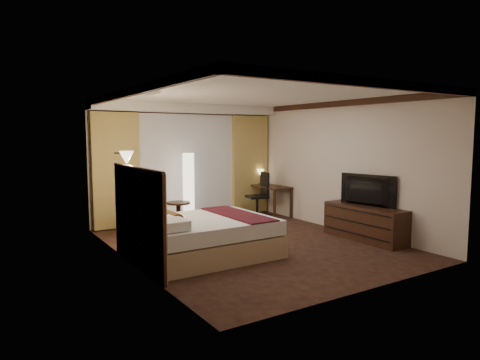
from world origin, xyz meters
TOP-DOWN VIEW (x-y plane):
  - floor at (0.00, 0.00)m, footprint 4.50×5.50m
  - ceiling at (0.00, 0.00)m, footprint 4.50×5.50m
  - back_wall at (0.00, 2.75)m, footprint 4.50×0.02m
  - left_wall at (-2.25, 0.00)m, footprint 0.02×5.50m
  - right_wall at (2.25, 0.00)m, footprint 0.02×5.50m
  - crown_molding at (0.00, 0.00)m, footprint 4.50×5.50m
  - soffit at (0.00, 2.50)m, footprint 4.50×0.50m
  - curtain_sheer at (0.00, 2.67)m, footprint 2.48×0.04m
  - curtain_left_drape at (-1.70, 2.61)m, footprint 1.00×0.14m
  - curtain_right_drape at (1.70, 2.61)m, footprint 1.00×0.14m
  - wall_sconce at (-2.09, 0.65)m, footprint 0.24×0.24m
  - bed at (-1.10, -0.21)m, footprint 2.19×1.71m
  - headboard at (-2.20, -0.21)m, footprint 0.12×2.01m
  - armchair at (-1.32, 1.90)m, footprint 0.93×0.92m
  - side_table at (-0.55, 2.01)m, footprint 0.51×0.51m
  - floor_lamp at (-0.21, 2.19)m, footprint 0.34×0.34m
  - desk at (1.95, 2.07)m, footprint 0.55×1.13m
  - desk_lamp at (1.95, 2.48)m, footprint 0.18×0.18m
  - office_chair at (1.52, 2.02)m, footprint 0.63×0.63m
  - dresser at (2.00, -0.89)m, footprint 0.50×1.69m
  - television at (1.97, -0.89)m, footprint 0.87×1.24m

SIDE VIEW (x-z plane):
  - floor at x=0.00m, z-range -0.01..0.01m
  - side_table at x=-0.55m, z-range 0.00..0.56m
  - bed at x=-1.10m, z-range 0.00..0.64m
  - dresser at x=2.00m, z-range 0.00..0.66m
  - armchair at x=-1.32m, z-range 0.00..0.72m
  - desk at x=1.95m, z-range 0.00..0.75m
  - office_chair at x=1.52m, z-range 0.00..1.11m
  - headboard at x=-2.20m, z-range 0.00..1.50m
  - floor_lamp at x=-0.21m, z-range 0.00..1.61m
  - desk_lamp at x=1.95m, z-range 0.75..1.09m
  - television at x=1.97m, z-range 0.91..1.06m
  - curtain_sheer at x=0.00m, z-range 0.02..2.48m
  - curtain_left_drape at x=-1.70m, z-range 0.02..2.48m
  - curtain_right_drape at x=1.70m, z-range 0.02..2.48m
  - back_wall at x=0.00m, z-range 0.00..2.70m
  - left_wall at x=-2.25m, z-range 0.00..2.70m
  - right_wall at x=2.25m, z-range 0.00..2.70m
  - wall_sconce at x=-2.09m, z-range 1.50..1.74m
  - soffit at x=0.00m, z-range 2.50..2.70m
  - crown_molding at x=0.00m, z-range 2.58..2.70m
  - ceiling at x=0.00m, z-range 2.70..2.71m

